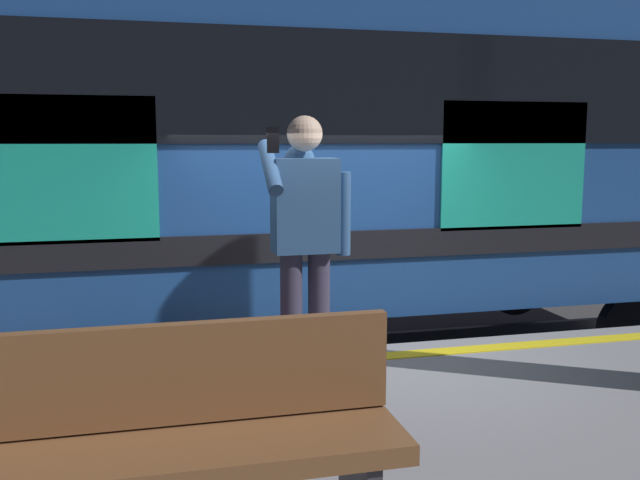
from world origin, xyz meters
TOP-DOWN VIEW (x-y plane):
  - ground_plane at (0.00, 0.00)m, footprint 23.73×23.73m
  - safety_line at (0.00, 0.30)m, footprint 13.30×0.16m
  - track_rail_near at (0.00, -1.19)m, footprint 17.64×0.08m
  - track_rail_far at (0.00, -2.63)m, footprint 17.64×0.08m
  - train_carriage at (0.17, -1.90)m, footprint 10.58×2.98m
  - passenger at (0.47, 0.84)m, footprint 0.57×0.55m
  - handbag at (0.85, 0.92)m, footprint 0.39×0.35m
  - bench at (1.29, 2.51)m, footprint 1.65×0.44m

SIDE VIEW (x-z plane):
  - ground_plane at x=0.00m, z-range 0.00..0.00m
  - track_rail_near at x=0.00m, z-range 0.00..0.16m
  - track_rail_far at x=0.00m, z-range 0.00..0.16m
  - safety_line at x=0.00m, z-range 0.85..0.86m
  - handbag at x=0.85m, z-range 0.84..1.23m
  - bench at x=1.29m, z-range 0.90..1.80m
  - passenger at x=0.47m, z-range 1.02..2.77m
  - train_carriage at x=0.17m, z-range 0.54..4.43m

